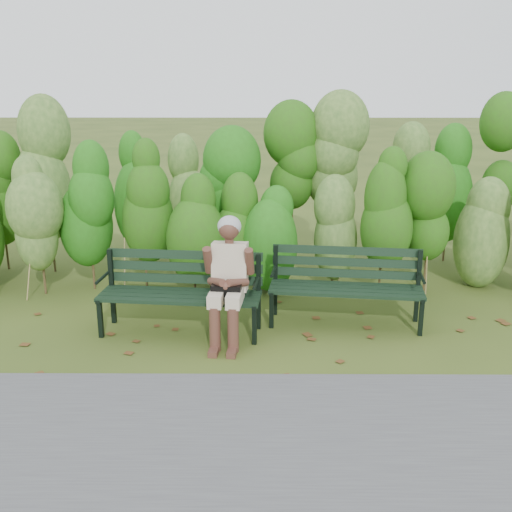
{
  "coord_description": "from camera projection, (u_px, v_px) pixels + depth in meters",
  "views": [
    {
      "loc": [
        0.04,
        -5.83,
        2.55
      ],
      "look_at": [
        0.0,
        0.35,
        0.75
      ],
      "focal_mm": 42.0,
      "sensor_mm": 36.0,
      "label": 1
    }
  ],
  "objects": [
    {
      "name": "bench_right",
      "position": [
        346.0,
        280.0,
        6.5
      ],
      "size": [
        1.69,
        0.73,
        0.82
      ],
      "color": "black",
      "rests_on": "ground"
    },
    {
      "name": "seated_woman",
      "position": [
        228.0,
        273.0,
        6.0
      ],
      "size": [
        0.53,
        0.77,
        1.27
      ],
      "color": "beige",
      "rests_on": "ground"
    },
    {
      "name": "hedge_band",
      "position": [
        257.0,
        186.0,
        7.75
      ],
      "size": [
        11.04,
        1.67,
        2.42
      ],
      "color": "#47381E",
      "rests_on": "ground"
    },
    {
      "name": "footpath",
      "position": [
        254.0,
        459.0,
        4.2
      ],
      "size": [
        60.0,
        2.5,
        0.01
      ],
      "primitive_type": "cube",
      "color": "#474749",
      "rests_on": "ground"
    },
    {
      "name": "bench_left",
      "position": [
        182.0,
        286.0,
        6.28
      ],
      "size": [
        1.72,
        0.71,
        0.84
      ],
      "color": "black",
      "rests_on": "ground"
    },
    {
      "name": "leaf_litter",
      "position": [
        247.0,
        340.0,
        6.13
      ],
      "size": [
        5.91,
        2.19,
        0.01
      ],
      "color": "brown",
      "rests_on": "ground"
    },
    {
      "name": "ground",
      "position": [
        256.0,
        333.0,
        6.31
      ],
      "size": [
        80.0,
        80.0,
        0.0
      ],
      "primitive_type": "plane",
      "color": "#354618"
    }
  ]
}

